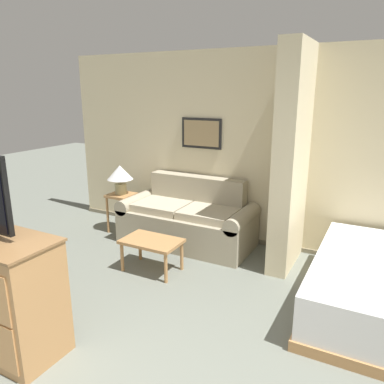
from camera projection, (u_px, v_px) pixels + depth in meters
name	position (u px, v px, depth m)	size (l,w,h in m)	color
wall_back	(276.00, 152.00, 4.88)	(6.55, 0.16, 2.60)	beige
wall_partition_pillar	(291.00, 160.00, 4.31)	(0.24, 0.86, 2.60)	beige
couch	(188.00, 220.00, 5.20)	(1.84, 0.84, 0.90)	tan
coffee_table	(152.00, 244.00, 4.37)	(0.68, 0.44, 0.39)	#B27F4C
side_table	(121.00, 202.00, 5.58)	(0.36, 0.36, 0.58)	#B27F4C
table_lamp	(120.00, 175.00, 5.47)	(0.38, 0.38, 0.43)	tan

